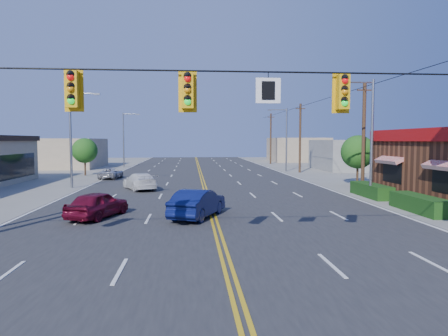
{
  "coord_description": "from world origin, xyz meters",
  "views": [
    {
      "loc": [
        -1.11,
        -11.89,
        3.97
      ],
      "look_at": [
        0.98,
        13.33,
        2.2
      ],
      "focal_mm": 32.0,
      "sensor_mm": 36.0,
      "label": 1
    }
  ],
  "objects": [
    {
      "name": "road",
      "position": [
        0.0,
        20.0,
        0.03
      ],
      "size": [
        20.0,
        120.0,
        0.06
      ],
      "primitive_type": "cube",
      "color": "#2D2D30",
      "rests_on": "ground"
    },
    {
      "name": "car_silver",
      "position": [
        -9.24,
        29.38,
        0.54
      ],
      "size": [
        2.1,
        3.99,
        1.07
      ],
      "primitive_type": "imported",
      "rotation": [
        0.0,
        0.0,
        3.06
      ],
      "color": "#B9B8BD",
      "rests_on": "ground"
    },
    {
      "name": "streetlight_nw",
      "position": [
        -10.79,
        48.0,
        4.51
      ],
      "size": [
        2.55,
        0.25,
        8.0
      ],
      "color": "gray",
      "rests_on": "ground"
    },
    {
      "name": "streetlight_sw",
      "position": [
        -10.79,
        22.0,
        4.51
      ],
      "size": [
        2.55,
        0.25,
        8.0
      ],
      "color": "gray",
      "rests_on": "ground"
    },
    {
      "name": "utility_pole_near",
      "position": [
        12.2,
        18.0,
        4.2
      ],
      "size": [
        0.28,
        0.28,
        8.4
      ],
      "primitive_type": "cylinder",
      "color": "#47301E",
      "rests_on": "ground"
    },
    {
      "name": "bld_east_far",
      "position": [
        19.0,
        62.0,
        2.2
      ],
      "size": [
        10.0,
        10.0,
        4.4
      ],
      "primitive_type": "cube",
      "color": "tan",
      "rests_on": "ground"
    },
    {
      "name": "signal_span",
      "position": [
        -0.12,
        0.0,
        4.89
      ],
      "size": [
        24.32,
        0.34,
        9.0
      ],
      "color": "#47301E",
      "rests_on": "ground"
    },
    {
      "name": "tree_kfc_rear",
      "position": [
        13.5,
        22.0,
        2.93
      ],
      "size": [
        2.94,
        2.94,
        4.41
      ],
      "color": "#47301E",
      "rests_on": "ground"
    },
    {
      "name": "car_blue",
      "position": [
        -0.77,
        8.2,
        0.72
      ],
      "size": [
        3.09,
        4.62,
        1.44
      ],
      "primitive_type": "imported",
      "rotation": [
        0.0,
        0.0,
        2.74
      ],
      "color": "#0D154D",
      "rests_on": "ground"
    },
    {
      "name": "car_magenta",
      "position": [
        -5.83,
        8.53,
        0.68
      ],
      "size": [
        2.87,
        4.27,
        1.35
      ],
      "primitive_type": "imported",
      "rotation": [
        0.0,
        0.0,
        2.79
      ],
      "color": "maroon",
      "rests_on": "ground"
    },
    {
      "name": "utility_pole_far",
      "position": [
        12.2,
        54.0,
        4.2
      ],
      "size": [
        0.28,
        0.28,
        8.4
      ],
      "primitive_type": "cylinder",
      "color": "#47301E",
      "rests_on": "ground"
    },
    {
      "name": "streetlight_ne",
      "position": [
        10.79,
        38.0,
        4.51
      ],
      "size": [
        2.55,
        0.25,
        8.0
      ],
      "color": "gray",
      "rests_on": "ground"
    },
    {
      "name": "utility_pole_mid",
      "position": [
        12.2,
        36.0,
        4.2
      ],
      "size": [
        0.28,
        0.28,
        8.4
      ],
      "primitive_type": "cylinder",
      "color": "#47301E",
      "rests_on": "ground"
    },
    {
      "name": "tree_west",
      "position": [
        -13.0,
        34.0,
        2.79
      ],
      "size": [
        2.8,
        2.8,
        4.2
      ],
      "color": "#47301E",
      "rests_on": "ground"
    },
    {
      "name": "car_white",
      "position": [
        -5.17,
        20.03,
        0.66
      ],
      "size": [
        3.48,
        4.91,
        1.32
      ],
      "primitive_type": "imported",
      "rotation": [
        0.0,
        0.0,
        3.54
      ],
      "color": "white",
      "rests_on": "ground"
    },
    {
      "name": "streetlight_se",
      "position": [
        10.79,
        14.0,
        4.51
      ],
      "size": [
        2.55,
        0.25,
        8.0
      ],
      "color": "gray",
      "rests_on": "ground"
    },
    {
      "name": "bld_east_mid",
      "position": [
        22.0,
        40.0,
        2.0
      ],
      "size": [
        12.0,
        10.0,
        4.0
      ],
      "primitive_type": "cube",
      "color": "gray",
      "rests_on": "ground"
    },
    {
      "name": "bld_west_far",
      "position": [
        -20.0,
        48.0,
        2.1
      ],
      "size": [
        11.0,
        12.0,
        4.2
      ],
      "primitive_type": "cube",
      "color": "tan",
      "rests_on": "ground"
    },
    {
      "name": "ground",
      "position": [
        0.0,
        0.0,
        0.0
      ],
      "size": [
        160.0,
        160.0,
        0.0
      ],
      "primitive_type": "plane",
      "color": "gray",
      "rests_on": "ground"
    }
  ]
}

